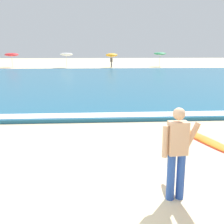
{
  "coord_description": "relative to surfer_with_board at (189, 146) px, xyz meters",
  "views": [
    {
      "loc": [
        -0.38,
        -4.65,
        2.72
      ],
      "look_at": [
        0.09,
        2.45,
        1.1
      ],
      "focal_mm": 44.57,
      "sensor_mm": 36.0,
      "label": 1
    }
  ],
  "objects": [
    {
      "name": "beach_umbrella_2",
      "position": [
        1.03,
        37.1,
        0.8
      ],
      "size": [
        1.75,
        1.77,
        2.11
      ],
      "color": "beige",
      "rests_on": "ground"
    },
    {
      "name": "beach_umbrella_1",
      "position": [
        -5.64,
        37.46,
        0.91
      ],
      "size": [
        1.9,
        1.92,
        2.21
      ],
      "color": "beige",
      "rests_on": "ground"
    },
    {
      "name": "surf_foam",
      "position": [
        -1.31,
        6.15,
        -0.88
      ],
      "size": [
        120.0,
        0.83,
        0.01
      ],
      "primitive_type": "cube",
      "color": "white",
      "rests_on": "sea"
    },
    {
      "name": "beach_umbrella_0",
      "position": [
        -13.77,
        38.3,
        0.86
      ],
      "size": [
        2.0,
        2.02,
        2.15
      ],
      "color": "beige",
      "rests_on": "ground"
    },
    {
      "name": "beachgoer_near_row_left",
      "position": [
        1.0,
        37.23,
        -0.18
      ],
      "size": [
        0.32,
        0.2,
        1.58
      ],
      "color": "#383842",
      "rests_on": "ground"
    },
    {
      "name": "surfer_with_board",
      "position": [
        0.0,
        0.0,
        0.0
      ],
      "size": [
        1.02,
        2.44,
        1.73
      ],
      "color": "#284CA3",
      "rests_on": "ground"
    },
    {
      "name": "beach_umbrella_3",
      "position": [
        8.7,
        39.03,
        0.97
      ],
      "size": [
        1.91,
        1.93,
        2.22
      ],
      "color": "beige",
      "rests_on": "ground"
    },
    {
      "name": "ground_plane",
      "position": [
        -1.31,
        0.03,
        -1.02
      ],
      "size": [
        160.0,
        160.0,
        0.0
      ],
      "primitive_type": "plane",
      "color": "beige"
    },
    {
      "name": "sea",
      "position": [
        -1.31,
        19.55,
        -0.95
      ],
      "size": [
        120.0,
        28.0,
        0.14
      ],
      "primitive_type": "cube",
      "color": "#1E6084",
      "rests_on": "ground"
    }
  ]
}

